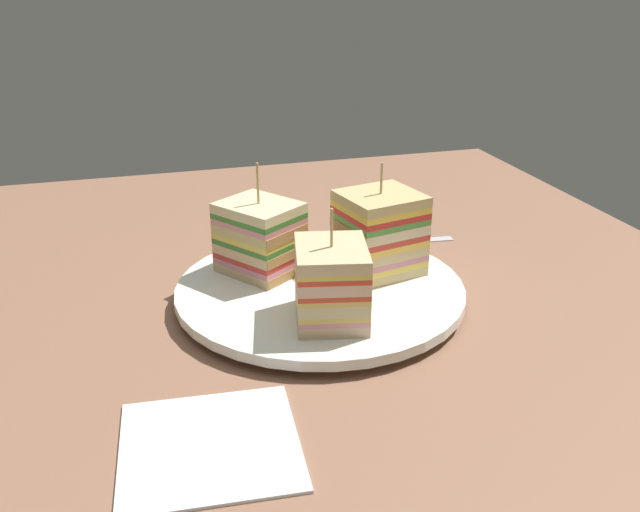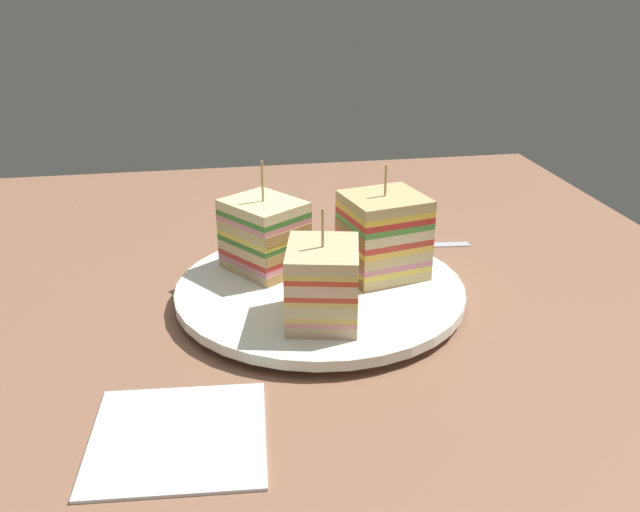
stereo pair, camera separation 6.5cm
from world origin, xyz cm
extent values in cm
cube|color=#8D6149|center=(0.00, 0.00, -0.90)|extent=(96.11, 85.04, 1.80)
cylinder|color=white|center=(0.00, 0.00, 0.39)|extent=(17.02, 17.02, 0.78)
cylinder|color=white|center=(0.00, 0.00, 1.26)|extent=(27.45, 27.45, 0.96)
cube|color=#DFB78E|center=(6.66, -0.94, 2.24)|extent=(8.35, 7.36, 1.01)
cube|color=#9E7242|center=(3.20, -0.18, 2.24)|extent=(1.53, 5.75, 1.01)
cube|color=pink|center=(6.66, -0.94, 2.97)|extent=(8.35, 7.36, 0.44)
cube|color=#E6BE57|center=(6.66, -0.94, 3.41)|extent=(8.35, 7.36, 0.44)
cube|color=beige|center=(6.66, -0.94, 4.14)|extent=(8.35, 7.36, 1.01)
cube|color=#B2844C|center=(3.20, -0.18, 4.14)|extent=(1.53, 5.75, 1.01)
cube|color=#E1BD5E|center=(6.66, -0.94, 4.87)|extent=(8.35, 7.36, 0.44)
cube|color=#D24628|center=(6.66, -0.94, 5.31)|extent=(8.35, 7.36, 0.44)
cube|color=beige|center=(6.66, -0.94, 6.04)|extent=(8.35, 7.36, 1.01)
cube|color=#B2844C|center=(3.20, -0.18, 6.04)|extent=(1.53, 5.75, 1.01)
cube|color=#E1412B|center=(6.66, -0.94, 6.77)|extent=(8.35, 7.36, 0.44)
cube|color=#E0CD56|center=(6.66, -0.94, 7.21)|extent=(8.35, 7.36, 0.44)
cube|color=beige|center=(6.66, -0.94, 7.94)|extent=(8.35, 7.36, 1.01)
cylinder|color=tan|center=(6.66, -0.94, 10.12)|extent=(0.24, 0.24, 3.35)
cube|color=#D8BC81|center=(-1.65, 6.53, 2.22)|extent=(8.20, 8.55, 0.97)
cube|color=#9E7242|center=(-0.88, 3.06, 2.22)|extent=(6.55, 1.73, 0.97)
cube|color=#EFD454|center=(-1.65, 6.53, 3.00)|extent=(8.20, 8.55, 0.59)
cube|color=pink|center=(-1.65, 6.53, 3.59)|extent=(8.20, 8.55, 0.59)
cube|color=#D7BF89|center=(-1.65, 6.53, 4.37)|extent=(8.20, 8.55, 0.97)
cube|color=#9E7242|center=(-0.88, 3.06, 4.37)|extent=(6.55, 1.73, 0.97)
cube|color=#FBC64F|center=(-1.65, 6.53, 5.15)|extent=(8.20, 8.55, 0.59)
cube|color=#CE3F31|center=(-1.65, 6.53, 5.74)|extent=(8.20, 8.55, 0.59)
cube|color=beige|center=(-1.65, 6.53, 6.52)|extent=(8.20, 8.55, 0.97)
cube|color=#9E7242|center=(-0.88, 3.06, 6.52)|extent=(6.55, 1.73, 0.97)
cube|color=#519840|center=(-1.65, 6.53, 7.30)|extent=(8.20, 8.55, 0.59)
cube|color=red|center=(-1.65, 6.53, 7.89)|extent=(8.20, 8.55, 0.59)
cube|color=yellow|center=(-1.65, 6.53, 8.48)|extent=(8.20, 8.55, 0.59)
cube|color=#D3BA7A|center=(-1.65, 6.53, 9.26)|extent=(8.20, 8.55, 0.97)
cylinder|color=tan|center=(-1.65, 6.53, 11.26)|extent=(0.24, 0.24, 3.04)
cube|color=#DCB886|center=(-4.78, -4.73, 2.22)|extent=(9.41, 9.12, 0.96)
cube|color=#B2844C|center=(-1.88, -2.68, 2.22)|extent=(3.65, 5.00, 0.96)
cube|color=pink|center=(-4.78, -4.73, 2.97)|extent=(9.41, 9.12, 0.54)
cube|color=red|center=(-4.78, -4.73, 3.51)|extent=(9.41, 9.12, 0.54)
cube|color=#E7BE8C|center=(-4.78, -4.73, 4.26)|extent=(9.41, 9.12, 0.96)
cube|color=#B2844C|center=(-1.88, -2.68, 4.26)|extent=(3.65, 5.00, 0.96)
cube|color=#3D7B32|center=(-4.78, -4.73, 5.01)|extent=(9.41, 9.12, 0.54)
cube|color=#EAD052|center=(-4.78, -4.73, 5.55)|extent=(9.41, 9.12, 0.54)
cube|color=#D5BE7A|center=(-4.78, -4.73, 6.30)|extent=(9.41, 9.12, 0.96)
cube|color=#B2844C|center=(-1.88, -2.68, 6.30)|extent=(3.65, 5.00, 0.96)
cube|color=pink|center=(-4.78, -4.73, 7.05)|extent=(9.41, 9.12, 0.54)
cube|color=#408934|center=(-4.78, -4.73, 7.59)|extent=(9.41, 9.12, 0.54)
cube|color=beige|center=(-4.78, -4.73, 8.34)|extent=(9.41, 9.12, 0.96)
cylinder|color=tan|center=(-4.78, -4.73, 10.82)|extent=(0.24, 0.24, 3.99)
cube|color=silver|center=(-11.68, 14.32, 0.12)|extent=(2.23, 10.28, 0.25)
ellipsoid|color=silver|center=(-12.32, 7.95, 0.50)|extent=(2.66, 3.47, 1.00)
cube|color=white|center=(18.72, -13.19, 0.25)|extent=(12.51, 12.84, 0.50)
camera|label=1|loc=(57.27, -16.63, 30.44)|focal=38.98mm
camera|label=2|loc=(58.73, -10.31, 30.44)|focal=38.98mm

